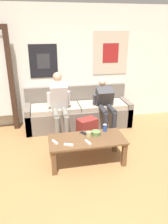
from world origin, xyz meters
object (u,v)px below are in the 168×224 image
backpack (87,131)px  game_controller_near_left (69,145)px  coffee_table (87,143)px  person_seated_adult (59,103)px  game_controller_far_center (55,142)px  cell_phone (84,133)px  ceramic_bowl (96,133)px  person_seated_teen (105,104)px  game_controller_near_right (88,142)px  drink_can_blue (105,128)px  pillar_candle (89,134)px  couch (78,113)px

backpack → game_controller_near_left: size_ratio=3.27×
coffee_table → game_controller_near_left: 0.36m
coffee_table → backpack: (0.16, 0.67, -0.13)m
person_seated_adult → game_controller_near_left: bearing=-89.7°
game_controller_far_center → cell_phone: 0.55m
ceramic_bowl → person_seated_teen: bearing=65.1°
game_controller_near_right → game_controller_far_center: 0.51m
game_controller_far_center → cell_phone: bearing=23.3°
person_seated_teen → ceramic_bowl: 1.10m
drink_can_blue → game_controller_far_center: size_ratio=0.85×
person_seated_adult → pillar_candle: (0.36, -1.03, -0.21)m
person_seated_adult → game_controller_far_center: (-0.19, -1.12, -0.25)m
ceramic_bowl → pillar_candle: bearing=-162.9°
person_seated_adult → game_controller_near_left: (0.01, -1.24, -0.25)m
person_seated_adult → backpack: size_ratio=2.65×
couch → cell_phone: size_ratio=15.35×
coffee_table → person_seated_teen: (0.63, 1.09, 0.25)m
backpack → ceramic_bowl: (0.01, -0.57, 0.24)m
game_controller_far_center → cell_phone: (0.50, 0.22, -0.01)m
couch → person_seated_adult: size_ratio=1.82×
game_controller_near_right → game_controller_far_center: bearing=167.7°
backpack → game_controller_near_left: bearing=-120.2°
game_controller_near_left → backpack: bearing=59.8°
game_controller_near_left → cell_phone: bearing=47.9°
person_seated_teen → game_controller_near_right: size_ratio=7.35×
coffee_table → cell_phone: cell_phone is taller
ceramic_bowl → game_controller_far_center: bearing=-169.8°
coffee_table → cell_phone: size_ratio=8.20×
person_seated_adult → game_controller_near_right: (0.31, -1.22, -0.25)m
pillar_candle → person_seated_teen: bearing=60.2°
couch → pillar_candle: (-0.08, -1.39, 0.17)m
backpack → game_controller_far_center: bearing=-134.0°
drink_can_blue → game_controller_near_left: (-0.67, -0.35, -0.05)m
backpack → couch: bearing=92.6°
person_seated_teen → cell_phone: (-0.64, -0.90, -0.17)m
person_seated_teen → backpack: person_seated_teen is taller
game_controller_near_right → pillar_candle: bearing=73.5°
person_seated_adult → ceramic_bowl: 1.13m
pillar_candle → game_controller_near_right: (-0.06, -0.19, -0.03)m
game_controller_near_left → game_controller_near_right: same height
backpack → game_controller_far_center: backpack is taller
person_seated_adult → person_seated_teen: size_ratio=1.17×
pillar_candle → game_controller_far_center: bearing=-171.4°
person_seated_adult → cell_phone: bearing=-70.9°
game_controller_near_left → person_seated_teen: bearing=52.5°
coffee_table → ceramic_bowl: 0.23m
coffee_table → pillar_candle: (0.04, 0.05, 0.12)m
ceramic_bowl → pillar_candle: 0.14m
backpack → person_seated_teen: bearing=41.5°
coffee_table → cell_phone: 0.20m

